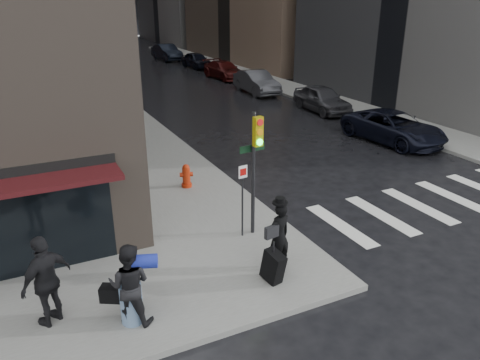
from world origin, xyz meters
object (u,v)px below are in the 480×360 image
object	(u,v)px
man_overcoat	(278,241)
fire_hydrant	(186,177)
parked_car_0	(393,127)
parked_car_3	(224,70)
parked_car_1	(322,99)
man_jeans	(129,284)
parked_car_2	(257,82)
man_greycoat	(47,280)
parked_car_4	(197,60)
parked_car_5	(167,52)
traffic_light	(254,158)

from	to	relation	value
man_overcoat	fire_hydrant	distance (m)	6.09
parked_car_0	parked_car_3	world-z (taller)	parked_car_0
parked_car_1	man_jeans	bearing A→B (deg)	-133.11
man_jeans	parked_car_2	size ratio (longest dim) A/B	0.38
man_overcoat	man_greycoat	distance (m)	5.20
parked_car_0	parked_car_3	distance (m)	19.62
fire_hydrant	parked_car_3	world-z (taller)	parked_car_3
man_overcoat	man_greycoat	size ratio (longest dim) A/B	0.97
parked_car_2	parked_car_4	world-z (taller)	parked_car_2
parked_car_3	man_greycoat	bearing A→B (deg)	-125.65
man_jeans	parked_car_1	xyz separation A→B (m)	(14.87, 14.26, -0.30)
man_overcoat	parked_car_3	size ratio (longest dim) A/B	0.40
parked_car_3	parked_car_5	xyz separation A→B (m)	(-0.69, 13.08, 0.12)
parked_car_2	parked_car_5	distance (m)	19.62
parked_car_2	parked_car_5	world-z (taller)	parked_car_5
traffic_light	parked_car_0	world-z (taller)	traffic_light
fire_hydrant	parked_car_0	bearing A→B (deg)	6.85
traffic_light	parked_car_2	distance (m)	21.08
man_jeans	parked_car_1	size ratio (longest dim) A/B	0.41
parked_car_2	parked_car_4	bearing A→B (deg)	89.83
man_jeans	parked_car_2	bearing A→B (deg)	-93.95
man_jeans	parked_car_0	bearing A→B (deg)	-121.67
parked_car_0	parked_car_5	xyz separation A→B (m)	(-0.53, 32.70, 0.10)
man_greycoat	traffic_light	distance (m)	5.89
man_greycoat	traffic_light	xyz separation A→B (m)	(5.54, 1.57, 1.27)
parked_car_3	fire_hydrant	bearing A→B (deg)	-122.28
man_overcoat	man_jeans	bearing A→B (deg)	-5.42
man_greycoat	fire_hydrant	world-z (taller)	man_greycoat
man_jeans	man_overcoat	bearing A→B (deg)	-144.47
parked_car_5	fire_hydrant	bearing A→B (deg)	-111.12
parked_car_3	parked_car_4	xyz separation A→B (m)	(0.11, 6.54, 0.02)
parked_car_5	parked_car_2	bearing A→B (deg)	-93.74
parked_car_3	traffic_light	bearing A→B (deg)	-117.29
parked_car_2	parked_car_3	xyz separation A→B (m)	(0.47, 6.54, -0.08)
fire_hydrant	parked_car_5	distance (m)	35.50
man_overcoat	parked_car_3	distance (m)	29.05
man_greycoat	parked_car_2	world-z (taller)	man_greycoat
man_jeans	parked_car_0	world-z (taller)	man_jeans
man_jeans	traffic_light	bearing A→B (deg)	-120.55
traffic_light	parked_car_1	distance (m)	16.23
parked_car_1	parked_car_5	bearing A→B (deg)	95.53
traffic_light	parked_car_2	xyz separation A→B (m)	(9.94, 18.51, -1.65)
traffic_light	parked_car_4	bearing A→B (deg)	64.94
parked_car_1	parked_car_5	size ratio (longest dim) A/B	0.90
fire_hydrant	parked_car_1	xyz separation A→B (m)	(11.33, 7.83, 0.23)
traffic_light	fire_hydrant	distance (m)	4.58
parked_car_1	parked_car_0	bearing A→B (deg)	-92.01
parked_car_1	parked_car_3	size ratio (longest dim) A/B	0.93
man_overcoat	parked_car_0	size ratio (longest dim) A/B	0.38
fire_hydrant	parked_car_1	bearing A→B (deg)	34.65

